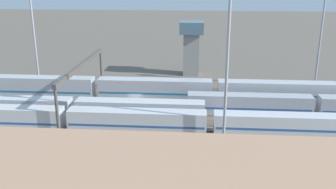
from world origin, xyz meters
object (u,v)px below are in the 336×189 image
train_on_track_2 (96,90)px  signal_gantry (82,69)px  light_mast_2 (324,12)px  train_on_track_3 (315,106)px  train_on_track_5 (137,121)px  light_mast_1 (229,21)px  light_mast_0 (31,8)px  train_on_track_4 (10,107)px  control_tower (191,44)px

train_on_track_2 → signal_gantry: (1.92, 2.50, 4.94)m
light_mast_2 → train_on_track_3: bearing=74.1°
train_on_track_5 → light_mast_1: size_ratio=3.96×
train_on_track_2 → light_mast_0: bearing=-35.7°
train_on_track_5 → train_on_track_4: size_ratio=1.68×
light_mast_1 → signal_gantry: light_mast_1 is taller
signal_gantry → control_tower: control_tower is taller
light_mast_1 → train_on_track_2: bearing=-35.4°
train_on_track_4 → light_mast_2: (-61.32, -23.10, 15.45)m
train_on_track_5 → signal_gantry: signal_gantry is taller
light_mast_0 → signal_gantry: bearing=136.0°
train_on_track_4 → train_on_track_2: bearing=-143.8°
train_on_track_5 → light_mast_1: light_mast_1 is taller
train_on_track_5 → train_on_track_4: 24.91m
train_on_track_2 → light_mast_0: size_ratio=3.39×
train_on_track_2 → train_on_track_3: (-42.51, 5.00, -0.63)m
light_mast_2 → control_tower: 32.04m
train_on_track_4 → light_mast_0: size_ratio=2.53×
train_on_track_3 → light_mast_2: size_ratio=1.72×
train_on_track_5 → light_mast_2: light_mast_2 is taller
train_on_track_5 → train_on_track_2: bearing=-54.4°
train_on_track_4 → light_mast_0: light_mast_0 is taller
train_on_track_2 → light_mast_2: light_mast_2 is taller
train_on_track_5 → light_mast_0: light_mast_0 is taller
train_on_track_3 → light_mast_1: size_ratio=1.56×
train_on_track_3 → light_mast_2: (-5.15, -18.10, 15.48)m
light_mast_0 → light_mast_1: bearing=144.5°
control_tower → signal_gantry: bearing=51.5°
train_on_track_5 → light_mast_0: size_ratio=4.25×
light_mast_2 → signal_gantry: bearing=17.5°
train_on_track_3 → train_on_track_5: bearing=17.5°
light_mast_1 → control_tower: light_mast_1 is taller
train_on_track_5 → light_mast_1: (-14.18, 2.72, 16.98)m
light_mast_0 → light_mast_2: bearing=-179.6°
signal_gantry → light_mast_0: bearing=-44.0°
train_on_track_5 → control_tower: (-8.21, -38.78, 6.05)m
light_mast_0 → control_tower: light_mast_0 is taller
train_on_track_2 → light_mast_1: 34.69m
train_on_track_4 → train_on_track_5: bearing=168.4°
light_mast_0 → train_on_track_4: bearing=99.8°
train_on_track_4 → light_mast_0: 27.91m
train_on_track_3 → control_tower: 37.68m
light_mast_0 → train_on_track_5: bearing=135.7°
light_mast_2 → light_mast_1: bearing=53.6°
train_on_track_5 → control_tower: size_ratio=8.68×
light_mast_1 → light_mast_2: bearing=-126.4°
light_mast_1 → light_mast_2: light_mast_1 is taller
train_on_track_4 → control_tower: 47.34m
light_mast_2 → signal_gantry: light_mast_2 is taller
train_on_track_2 → signal_gantry: bearing=52.5°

